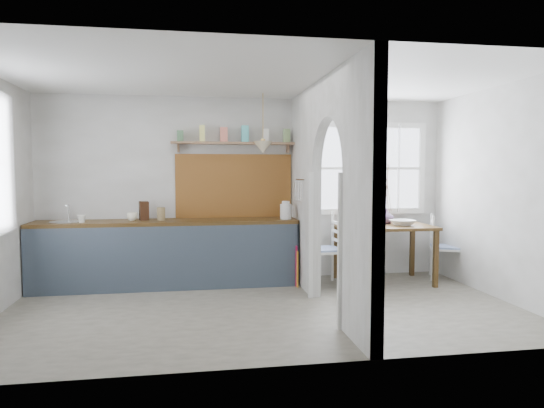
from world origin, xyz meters
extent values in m
cube|color=gray|center=(0.00, 0.00, 0.00)|extent=(5.80, 3.20, 0.01)
cube|color=silver|center=(0.00, 0.00, 2.60)|extent=(5.80, 3.20, 0.01)
cube|color=silver|center=(0.00, 1.60, 1.30)|extent=(5.80, 0.01, 2.60)
cube|color=silver|center=(0.00, -1.60, 1.30)|extent=(5.80, 0.01, 2.60)
cube|color=silver|center=(2.90, 0.00, 1.30)|extent=(0.01, 3.20, 2.60)
cube|color=silver|center=(0.70, -1.20, 1.30)|extent=(0.12, 0.80, 2.60)
cube|color=silver|center=(0.70, 1.00, 1.30)|extent=(0.12, 1.20, 2.60)
cube|color=silver|center=(0.70, -0.20, 2.08)|extent=(0.12, 1.20, 1.05)
cube|color=#513819|center=(-1.13, 1.30, 0.88)|extent=(3.50, 0.60, 0.05)
cube|color=#4B5969|center=(-1.13, 1.01, 0.42)|extent=(3.50, 0.03, 0.85)
cube|color=#401F12|center=(-1.13, 1.35, 0.42)|extent=(3.46, 0.45, 0.85)
cylinder|color=silver|center=(-2.43, 1.30, 0.89)|extent=(0.40, 0.40, 0.02)
cube|color=brown|center=(-0.20, 1.58, 1.35)|extent=(1.65, 0.03, 0.90)
cube|color=#836146|center=(-0.20, 1.49, 1.95)|extent=(1.75, 0.20, 0.03)
cube|color=#325A36|center=(-0.95, 1.49, 2.06)|extent=(0.09, 0.09, 0.18)
cube|color=#E6E366|center=(-0.65, 1.49, 2.06)|extent=(0.09, 0.09, 0.18)
cube|color=#C4624D|center=(-0.35, 1.49, 2.06)|extent=(0.09, 0.09, 0.18)
cube|color=#3FACB0|center=(-0.06, 1.49, 2.06)|extent=(0.09, 0.09, 0.18)
cube|color=white|center=(0.24, 1.49, 2.06)|extent=(0.09, 0.09, 0.18)
cube|color=#739356|center=(0.54, 1.49, 2.06)|extent=(0.09, 0.09, 0.18)
cone|color=beige|center=(0.15, 1.15, 1.88)|extent=(0.26, 0.26, 0.16)
cylinder|color=silver|center=(0.61, 0.90, 1.45)|extent=(0.02, 0.50, 0.02)
imported|color=silver|center=(-2.20, 1.17, 0.95)|extent=(0.11, 0.11, 0.10)
imported|color=white|center=(-1.59, 1.32, 0.95)|extent=(0.14, 0.14, 0.11)
cube|color=#401F12|center=(-1.44, 1.38, 1.03)|extent=(0.15, 0.18, 0.25)
cylinder|color=olive|center=(-1.21, 1.31, 0.99)|extent=(0.14, 0.14, 0.17)
cube|color=#CA104A|center=(0.58, 1.00, 0.28)|extent=(0.02, 0.03, 0.56)
cube|color=orange|center=(0.58, 0.92, 0.25)|extent=(0.02, 0.03, 0.49)
imported|color=white|center=(2.07, 0.94, 0.85)|extent=(0.38, 0.38, 0.08)
imported|color=#679368|center=(1.72, 0.86, 0.86)|extent=(0.14, 0.14, 0.11)
cylinder|color=#352728|center=(1.54, 0.95, 0.82)|extent=(0.25, 0.25, 0.02)
imported|color=#61466D|center=(1.94, 1.21, 0.92)|extent=(0.27, 0.27, 0.21)
camera|label=1|loc=(-0.80, -5.33, 1.57)|focal=32.00mm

